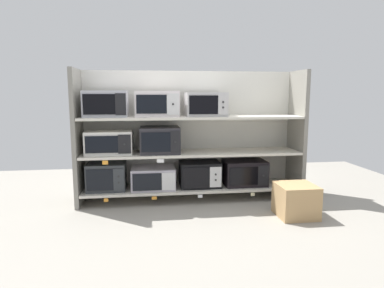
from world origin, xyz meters
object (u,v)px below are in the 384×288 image
object	(u,v)px
microwave_7	(157,104)
microwave_4	(109,142)
microwave_1	(153,178)
microwave_5	(160,140)
microwave_8	(205,104)
microwave_3	(245,173)
shipping_carton	(296,200)
microwave_6	(106,104)
microwave_2	(200,174)
microwave_0	(107,176)

from	to	relation	value
microwave_7	microwave_4	bearing A→B (deg)	-180.00
microwave_4	microwave_7	world-z (taller)	microwave_7
microwave_7	microwave_1	bearing A→B (deg)	-179.76
microwave_5	microwave_8	xyz separation A→B (m)	(0.57, -0.00, 0.44)
microwave_3	microwave_8	size ratio (longest dim) A/B	1.09
microwave_3	microwave_4	xyz separation A→B (m)	(-1.71, -0.00, 0.43)
microwave_8	shipping_carton	bearing A→B (deg)	-40.58
microwave_4	microwave_5	distance (m)	0.61
microwave_3	microwave_6	bearing A→B (deg)	-180.00
microwave_6	microwave_7	xyz separation A→B (m)	(0.61, 0.00, -0.00)
microwave_3	microwave_1	bearing A→B (deg)	-179.99
microwave_4	microwave_1	bearing A→B (deg)	-0.02
microwave_6	microwave_8	bearing A→B (deg)	-0.00
microwave_2	microwave_6	distance (m)	1.45
microwave_8	shipping_carton	size ratio (longest dim) A/B	1.22
microwave_0	microwave_7	bearing A→B (deg)	0.02
microwave_2	microwave_7	size ratio (longest dim) A/B	0.96
microwave_6	microwave_8	size ratio (longest dim) A/B	1.04
microwave_3	microwave_0	bearing A→B (deg)	-179.99
microwave_7	shipping_carton	distance (m)	1.97
microwave_1	microwave_5	bearing A→B (deg)	0.10
microwave_2	microwave_4	size ratio (longest dim) A/B	0.91
microwave_0	microwave_5	distance (m)	0.80
shipping_carton	microwave_3	bearing A→B (deg)	115.45
microwave_1	microwave_5	size ratio (longest dim) A/B	1.12
microwave_4	microwave_6	world-z (taller)	microwave_6
microwave_0	microwave_8	size ratio (longest dim) A/B	0.94
microwave_2	microwave_7	bearing A→B (deg)	179.95
microwave_2	microwave_5	xyz separation A→B (m)	(-0.50, 0.00, 0.45)
microwave_2	microwave_4	bearing A→B (deg)	179.98
microwave_2	microwave_3	size ratio (longest dim) A/B	0.95
microwave_2	microwave_3	distance (m)	0.59
microwave_5	shipping_carton	bearing A→B (deg)	-27.53
microwave_3	microwave_6	size ratio (longest dim) A/B	1.05
microwave_0	microwave_1	distance (m)	0.57
microwave_3	shipping_carton	size ratio (longest dim) A/B	1.32
microwave_4	microwave_7	xyz separation A→B (m)	(0.59, 0.00, 0.47)
microwave_1	microwave_2	distance (m)	0.59
microwave_3	microwave_8	distance (m)	1.03
microwave_2	microwave_5	distance (m)	0.68
microwave_2	microwave_6	world-z (taller)	microwave_6
microwave_7	microwave_8	world-z (taller)	microwave_7
microwave_6	shipping_carton	bearing A→B (deg)	-19.95
microwave_1	microwave_6	bearing A→B (deg)	179.99
microwave_4	microwave_0	bearing A→B (deg)	-179.73
microwave_2	microwave_6	size ratio (longest dim) A/B	0.99
microwave_4	microwave_8	world-z (taller)	microwave_8
microwave_8	microwave_7	bearing A→B (deg)	179.98
microwave_6	microwave_7	size ratio (longest dim) A/B	0.97
microwave_1	microwave_3	xyz separation A→B (m)	(1.19, 0.00, 0.03)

